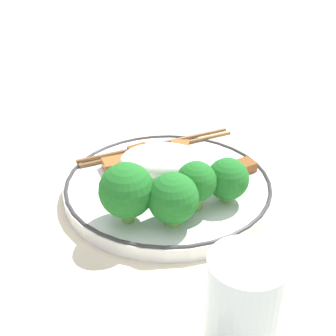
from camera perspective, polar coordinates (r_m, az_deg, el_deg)
The scene contains 15 objects.
ground_plane at distance 0.58m, azimuth 0.00°, elevation -3.16°, with size 3.00×3.00×0.00m, color beige.
plate at distance 0.57m, azimuth 0.00°, elevation -2.29°, with size 0.25×0.25×0.02m.
rice_mound at distance 0.58m, azimuth -0.67°, elevation 0.89°, with size 0.11×0.07×0.04m.
broccoli_back_left at distance 0.49m, azimuth -5.06°, elevation -2.77°, with size 0.06×0.06×0.07m.
broccoli_back_center at distance 0.48m, azimuth 0.60°, elevation -3.74°, with size 0.05×0.05×0.06m.
broccoli_back_right at distance 0.51m, azimuth 3.47°, elevation -1.76°, with size 0.05×0.05×0.06m.
broccoli_mid_left at distance 0.53m, azimuth 7.28°, elevation -1.36°, with size 0.05×0.05×0.05m.
meat_near_front at distance 0.63m, azimuth -3.36°, elevation 2.06°, with size 0.04×0.04×0.01m.
meat_near_left at distance 0.64m, azimuth 1.47°, elevation 2.44°, with size 0.03×0.04×0.01m.
meat_near_right at distance 0.60m, azimuth -6.40°, elevation 0.42°, with size 0.04×0.04×0.01m.
meat_near_back at distance 0.56m, azimuth -0.14°, elevation -1.97°, with size 0.03×0.03×0.01m.
meat_on_rice_edge at distance 0.60m, azimuth 9.03°, elevation 0.11°, with size 0.04×0.04×0.01m.
meat_mid_left at distance 0.57m, azimuth -5.60°, elevation -1.29°, with size 0.03×0.03×0.01m.
chopsticks at distance 0.65m, azimuth -1.31°, elevation 2.63°, with size 0.21×0.12×0.01m.
drinking_glass at distance 0.38m, azimuth 9.17°, elevation -16.38°, with size 0.06×0.06×0.09m.
Camera 1 is at (0.01, -0.48, 0.32)m, focal length 50.00 mm.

